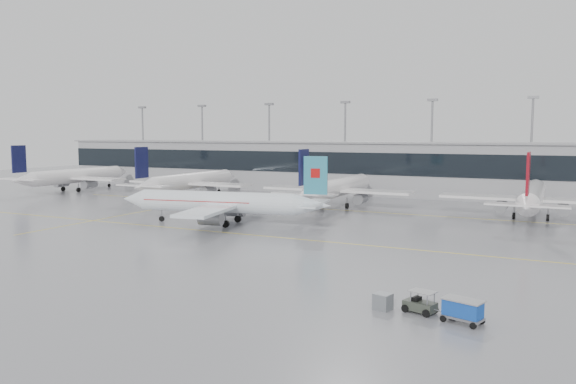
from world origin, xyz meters
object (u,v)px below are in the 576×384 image
at_px(air_canada_jet, 225,203).
at_px(baggage_cart, 463,309).
at_px(gse_unit, 383,302).
at_px(baggage_tug, 420,305).

xyz_separation_m(air_canada_jet, baggage_cart, (41.21, -31.54, -2.37)).
xyz_separation_m(air_canada_jet, gse_unit, (34.83, -30.98, -2.80)).
distance_m(air_canada_jet, gse_unit, 46.70).
distance_m(air_canada_jet, baggage_tug, 48.63).
bearing_deg(gse_unit, baggage_tug, 23.24).
distance_m(air_canada_jet, baggage_cart, 51.95).
bearing_deg(air_canada_jet, baggage_cart, 132.36).
distance_m(baggage_cart, gse_unit, 6.41).
xyz_separation_m(baggage_tug, gse_unit, (-2.93, -0.47, 0.02)).
height_order(baggage_tug, gse_unit, baggage_tug).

